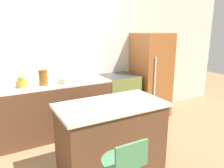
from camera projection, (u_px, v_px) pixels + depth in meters
name	position (u px, v px, depth m)	size (l,w,h in m)	color
ground_plane	(73.00, 139.00, 3.64)	(14.00, 14.00, 0.00)	#8E704C
wall_back	(57.00, 57.00, 3.85)	(8.00, 0.06, 2.60)	beige
back_counter	(47.00, 111.00, 3.64)	(2.16, 0.59, 0.92)	brown
kitchen_island	(111.00, 138.00, 2.74)	(1.31, 0.71, 0.92)	brown
oven_range	(119.00, 98.00, 4.30)	(0.65, 0.60, 0.92)	olive
refrigerator	(151.00, 75.00, 4.51)	(0.66, 0.70, 1.71)	#995628
kettle	(22.00, 82.00, 3.31)	(0.17, 0.17, 0.19)	#B29333
mixing_bowl	(66.00, 80.00, 3.64)	(0.25, 0.25, 0.08)	#C1B28E
canister_jar	(43.00, 77.00, 3.45)	(0.14, 0.14, 0.24)	brown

